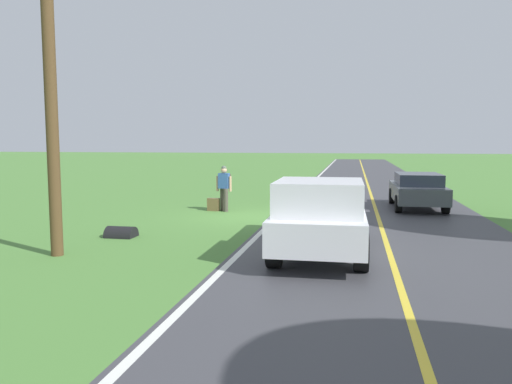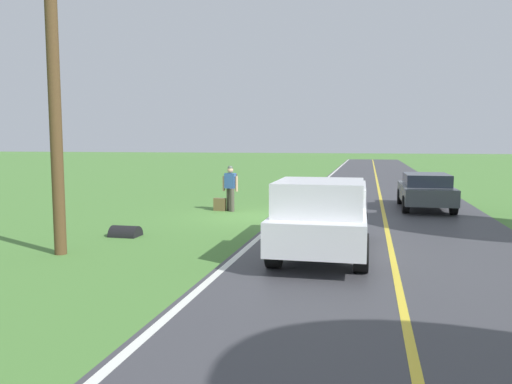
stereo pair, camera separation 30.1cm
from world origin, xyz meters
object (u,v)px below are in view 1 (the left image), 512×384
at_px(hitchhiker_walking, 224,186).
at_px(sedan_near_oncoming, 417,190).
at_px(suitcase_carried, 213,205).
at_px(pickup_truck_passing, 321,214).
at_px(utility_pole_roadside, 50,68).

bearing_deg(hitchhiker_walking, sedan_near_oncoming, -163.06).
bearing_deg(sedan_near_oncoming, suitcase_carried, 16.35).
xyz_separation_m(hitchhiker_walking, pickup_truck_passing, (-4.12, 6.65, -0.01)).
bearing_deg(pickup_truck_passing, hitchhiker_walking, -58.20).
height_order(pickup_truck_passing, sedan_near_oncoming, pickup_truck_passing).
bearing_deg(suitcase_carried, utility_pole_roadside, -5.49).
bearing_deg(suitcase_carried, sedan_near_oncoming, 111.58).
bearing_deg(hitchhiker_walking, suitcase_carried, 5.62).
xyz_separation_m(hitchhiker_walking, sedan_near_oncoming, (-7.37, -2.25, -0.23)).
distance_m(hitchhiker_walking, pickup_truck_passing, 7.82).
bearing_deg(suitcase_carried, pickup_truck_passing, 39.77).
distance_m(hitchhiker_walking, suitcase_carried, 0.85).
distance_m(hitchhiker_walking, sedan_near_oncoming, 7.71).
xyz_separation_m(suitcase_carried, utility_pole_roadside, (1.51, 7.95, 4.07)).
relative_size(suitcase_carried, pickup_truck_passing, 0.09).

